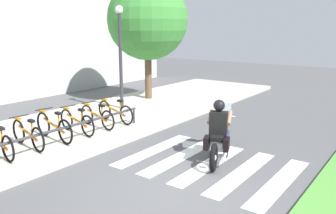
% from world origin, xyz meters
% --- Properties ---
extents(ground_plane, '(48.00, 48.00, 0.00)m').
position_xyz_m(ground_plane, '(0.00, 0.00, 0.00)').
color(ground_plane, '#4C4C4F').
extents(sidewalk, '(24.00, 4.40, 0.15)m').
position_xyz_m(sidewalk, '(0.00, 4.69, 0.07)').
color(sidewalk, '#A8A399').
rests_on(sidewalk, ground).
extents(crosswalk_stripe_0, '(2.80, 0.40, 0.01)m').
position_xyz_m(crosswalk_stripe_0, '(1.47, -1.60, 0.00)').
color(crosswalk_stripe_0, white).
rests_on(crosswalk_stripe_0, ground).
extents(crosswalk_stripe_1, '(2.80, 0.40, 0.01)m').
position_xyz_m(crosswalk_stripe_1, '(1.47, -0.80, 0.00)').
color(crosswalk_stripe_1, white).
rests_on(crosswalk_stripe_1, ground).
extents(crosswalk_stripe_2, '(2.80, 0.40, 0.01)m').
position_xyz_m(crosswalk_stripe_2, '(1.47, 0.00, 0.00)').
color(crosswalk_stripe_2, white).
rests_on(crosswalk_stripe_2, ground).
extents(crosswalk_stripe_3, '(2.80, 0.40, 0.01)m').
position_xyz_m(crosswalk_stripe_3, '(1.47, 0.80, 0.00)').
color(crosswalk_stripe_3, white).
rests_on(crosswalk_stripe_3, ground).
extents(crosswalk_stripe_4, '(2.80, 0.40, 0.01)m').
position_xyz_m(crosswalk_stripe_4, '(1.47, 1.60, 0.00)').
color(crosswalk_stripe_4, white).
rests_on(crosswalk_stripe_4, ground).
extents(motorcycle, '(2.14, 0.99, 1.21)m').
position_xyz_m(motorcycle, '(1.96, 0.04, 0.45)').
color(motorcycle, black).
rests_on(motorcycle, ground).
extents(rider, '(0.75, 0.68, 1.43)m').
position_xyz_m(rider, '(1.88, 0.02, 0.82)').
color(rider, black).
rests_on(rider, ground).
extents(bicycle_3, '(0.48, 1.60, 0.75)m').
position_xyz_m(bicycle_3, '(-0.54, 3.92, 0.49)').
color(bicycle_3, black).
rests_on(bicycle_3, sidewalk).
extents(bicycle_4, '(0.48, 1.74, 0.79)m').
position_xyz_m(bicycle_4, '(0.20, 3.92, 0.51)').
color(bicycle_4, black).
rests_on(bicycle_4, sidewalk).
extents(bicycle_5, '(0.48, 1.63, 0.73)m').
position_xyz_m(bicycle_5, '(0.94, 3.92, 0.49)').
color(bicycle_5, black).
rests_on(bicycle_5, sidewalk).
extents(bicycle_6, '(0.48, 1.60, 0.72)m').
position_xyz_m(bicycle_6, '(1.69, 3.92, 0.48)').
color(bicycle_6, black).
rests_on(bicycle_6, sidewalk).
extents(bicycle_7, '(0.48, 1.65, 0.73)m').
position_xyz_m(bicycle_7, '(2.43, 3.92, 0.49)').
color(bicycle_7, black).
rests_on(bicycle_7, sidewalk).
extents(bike_rack, '(5.81, 0.07, 0.49)m').
position_xyz_m(bike_rack, '(-0.17, 3.36, 0.58)').
color(bike_rack, '#333338').
rests_on(bike_rack, sidewalk).
extents(street_lamp, '(0.28, 0.28, 3.76)m').
position_xyz_m(street_lamp, '(3.96, 5.09, 2.32)').
color(street_lamp, '#2D2D33').
rests_on(street_lamp, ground).
extents(tree_near_rack, '(3.21, 3.21, 4.93)m').
position_xyz_m(tree_near_rack, '(5.97, 5.49, 3.32)').
color(tree_near_rack, brown).
rests_on(tree_near_rack, ground).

